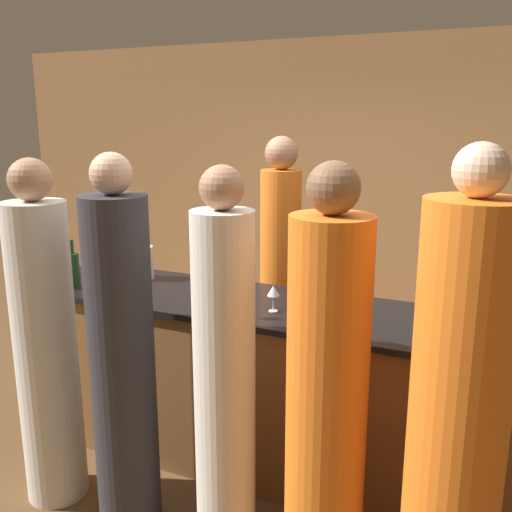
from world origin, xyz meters
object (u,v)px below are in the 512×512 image
object	(u,v)px
guest_3	(46,347)
wine_bottle_0	(73,270)
guest_1	(327,400)
ice_bucket	(142,263)
guest_4	(224,376)
guest_2	(457,423)
bartender	(280,283)
guest_0	(122,358)

from	to	relation	value
guest_3	wine_bottle_0	bearing A→B (deg)	116.52
guest_3	guest_1	bearing A→B (deg)	1.15
wine_bottle_0	ice_bucket	world-z (taller)	wine_bottle_0
guest_3	guest_4	world-z (taller)	guest_3
guest_2	wine_bottle_0	bearing A→B (deg)	166.91
bartender	wine_bottle_0	size ratio (longest dim) A/B	6.34
bartender	guest_3	world-z (taller)	bartender
guest_0	guest_4	xyz separation A→B (m)	(0.56, 0.04, -0.01)
guest_2	ice_bucket	xyz separation A→B (m)	(-2.09, 0.90, 0.21)
guest_1	wine_bottle_0	distance (m)	1.91
bartender	guest_2	world-z (taller)	guest_2
guest_0	ice_bucket	world-z (taller)	guest_0
guest_0	guest_3	bearing A→B (deg)	-177.67
wine_bottle_0	bartender	bearing A→B (deg)	41.19
guest_3	ice_bucket	distance (m)	0.94
guest_3	ice_bucket	xyz separation A→B (m)	(-0.01, 0.90, 0.25)
guest_2	guest_4	world-z (taller)	guest_2
guest_4	ice_bucket	xyz separation A→B (m)	(-1.05, 0.84, 0.25)
guest_2	ice_bucket	distance (m)	2.29
guest_0	guest_4	size ratio (longest dim) A/B	1.02
guest_3	wine_bottle_0	world-z (taller)	guest_3
guest_0	guest_2	xyz separation A→B (m)	(1.60, -0.02, 0.03)
bartender	ice_bucket	xyz separation A→B (m)	(-0.77, -0.55, 0.20)
guest_3	ice_bucket	bearing A→B (deg)	90.46
bartender	guest_0	size ratio (longest dim) A/B	1.02
guest_1	guest_3	bearing A→B (deg)	-178.85
bartender	guest_4	size ratio (longest dim) A/B	1.04
guest_2	wine_bottle_0	world-z (taller)	guest_2
wine_bottle_0	guest_0	bearing A→B (deg)	-34.85
guest_2	bartender	bearing A→B (deg)	132.28
guest_3	wine_bottle_0	distance (m)	0.67
ice_bucket	guest_1	bearing A→B (deg)	-29.22
ice_bucket	bartender	bearing A→B (deg)	35.60
guest_0	wine_bottle_0	distance (m)	0.96
wine_bottle_0	guest_2	bearing A→B (deg)	-13.09
guest_3	guest_0	bearing A→B (deg)	2.33
guest_0	ice_bucket	size ratio (longest dim) A/B	8.81
guest_2	ice_bucket	world-z (taller)	guest_2
guest_1	guest_3	distance (m)	1.55
guest_4	guest_3	bearing A→B (deg)	-176.55
bartender	wine_bottle_0	distance (m)	1.39
guest_1	guest_4	size ratio (longest dim) A/B	1.02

